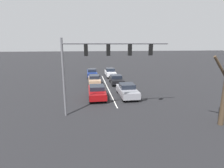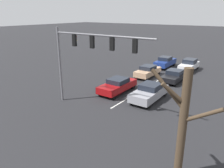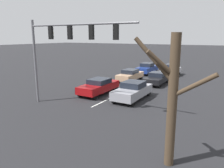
% 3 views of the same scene
% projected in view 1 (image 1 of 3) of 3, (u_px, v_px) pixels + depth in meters
% --- Properties ---
extents(ground_plane, '(240.00, 240.00, 0.00)m').
position_uv_depth(ground_plane, '(105.00, 82.00, 28.48)').
color(ground_plane, black).
extents(lane_stripe_left_divider, '(0.12, 17.81, 0.01)m').
position_uv_depth(lane_stripe_left_divider, '(107.00, 87.00, 25.68)').
color(lane_stripe_left_divider, silver).
rests_on(lane_stripe_left_divider, ground_plane).
extents(car_maroon_midlane_front, '(1.88, 4.75, 1.45)m').
position_uv_depth(car_maroon_midlane_front, '(97.00, 92.00, 20.27)').
color(car_maroon_midlane_front, maroon).
rests_on(car_maroon_midlane_front, ground_plane).
extents(car_gray_leftlane_front, '(1.91, 4.70, 1.54)m').
position_uv_depth(car_gray_leftlane_front, '(127.00, 90.00, 20.71)').
color(car_gray_leftlane_front, gray).
rests_on(car_gray_leftlane_front, ground_plane).
extents(car_black_leftlane_second, '(1.85, 4.27, 1.38)m').
position_uv_depth(car_black_leftlane_second, '(116.00, 79.00, 27.34)').
color(car_black_leftlane_second, black).
rests_on(car_black_leftlane_second, ground_plane).
extents(car_tan_midlane_second, '(1.73, 4.46, 1.45)m').
position_uv_depth(car_tan_midlane_second, '(94.00, 80.00, 26.93)').
color(car_tan_midlane_second, tan).
rests_on(car_tan_midlane_second, ground_plane).
extents(car_silver_leftlane_third, '(1.75, 4.45, 1.61)m').
position_uv_depth(car_silver_leftlane_third, '(110.00, 72.00, 33.37)').
color(car_silver_leftlane_third, silver).
rests_on(car_silver_leftlane_third, ground_plane).
extents(car_navy_midlane_third, '(1.76, 4.64, 1.61)m').
position_uv_depth(car_navy_midlane_third, '(92.00, 73.00, 32.74)').
color(car_navy_midlane_third, navy).
rests_on(car_navy_midlane_third, ground_plane).
extents(traffic_signal_gantry, '(9.17, 0.37, 6.66)m').
position_uv_depth(traffic_signal_gantry, '(100.00, 58.00, 14.78)').
color(traffic_signal_gantry, slate).
rests_on(traffic_signal_gantry, ground_plane).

